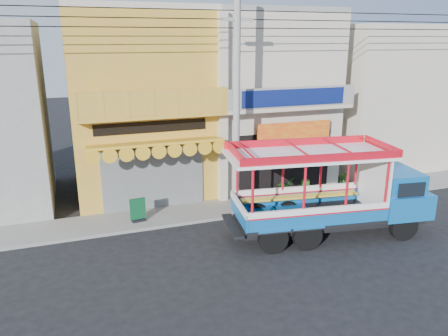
% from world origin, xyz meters
% --- Properties ---
extents(ground, '(90.00, 90.00, 0.00)m').
position_xyz_m(ground, '(0.00, 0.00, 0.00)').
color(ground, black).
rests_on(ground, ground).
extents(sidewalk, '(30.00, 2.00, 0.12)m').
position_xyz_m(sidewalk, '(0.00, 4.00, 0.06)').
color(sidewalk, slate).
rests_on(sidewalk, ground).
extents(shophouse_left, '(6.00, 7.50, 8.24)m').
position_xyz_m(shophouse_left, '(-4.00, 7.96, 4.11)').
color(shophouse_left, gold).
rests_on(shophouse_left, ground).
extents(shophouse_right, '(6.00, 6.75, 8.24)m').
position_xyz_m(shophouse_right, '(2.00, 7.96, 4.11)').
color(shophouse_right, beige).
rests_on(shophouse_right, ground).
extents(party_pilaster, '(0.35, 0.30, 8.00)m').
position_xyz_m(party_pilaster, '(-1.00, 4.85, 4.00)').
color(party_pilaster, beige).
rests_on(party_pilaster, ground).
extents(filler_building_right, '(6.00, 6.00, 7.60)m').
position_xyz_m(filler_building_right, '(9.00, 8.00, 3.80)').
color(filler_building_right, beige).
rests_on(filler_building_right, ground).
extents(utility_pole, '(28.00, 0.26, 9.00)m').
position_xyz_m(utility_pole, '(-0.85, 3.30, 5.03)').
color(utility_pole, gray).
rests_on(utility_pole, ground).
extents(songthaew_truck, '(7.55, 3.33, 3.41)m').
position_xyz_m(songthaew_truck, '(2.03, 0.39, 1.64)').
color(songthaew_truck, black).
rests_on(songthaew_truck, ground).
extents(green_sign, '(0.61, 0.34, 0.94)m').
position_xyz_m(green_sign, '(-4.89, 3.74, 0.51)').
color(green_sign, black).
rests_on(green_sign, sidewalk).
extents(potted_plant_a, '(1.07, 1.06, 0.90)m').
position_xyz_m(potted_plant_a, '(1.69, 4.18, 0.57)').
color(potted_plant_a, '#225919').
rests_on(potted_plant_a, sidewalk).
extents(potted_plant_b, '(0.59, 0.63, 0.92)m').
position_xyz_m(potted_plant_b, '(2.41, 3.64, 0.58)').
color(potted_plant_b, '#225919').
rests_on(potted_plant_b, sidewalk).
extents(potted_plant_c, '(0.65, 0.65, 0.94)m').
position_xyz_m(potted_plant_c, '(4.53, 3.92, 0.59)').
color(potted_plant_c, '#225919').
rests_on(potted_plant_c, sidewalk).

